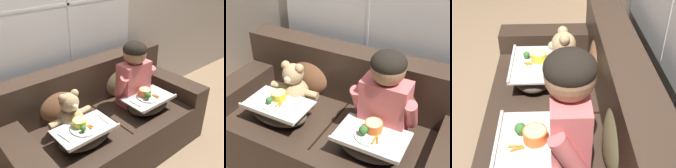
% 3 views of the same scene
% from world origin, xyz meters
% --- Properties ---
extents(ground_plane, '(14.00, 14.00, 0.00)m').
position_xyz_m(ground_plane, '(0.00, 0.00, 0.00)').
color(ground_plane, '#8E7051').
extents(wall_back_with_window, '(8.00, 0.08, 2.60)m').
position_xyz_m(wall_back_with_window, '(0.00, 0.60, 1.30)').
color(wall_back_with_window, '#BCB2A3').
rests_on(wall_back_with_window, ground_plane).
extents(couch, '(1.91, 0.92, 0.86)m').
position_xyz_m(couch, '(0.00, 0.06, 0.31)').
color(couch, '#38281E').
rests_on(couch, ground_plane).
extents(throw_pillow_behind_child, '(0.39, 0.19, 0.41)m').
position_xyz_m(throw_pillow_behind_child, '(0.37, 0.27, 0.63)').
color(throw_pillow_behind_child, '#898456').
rests_on(throw_pillow_behind_child, couch).
extents(throw_pillow_behind_teddy, '(0.39, 0.19, 0.40)m').
position_xyz_m(throw_pillow_behind_teddy, '(-0.37, 0.27, 0.63)').
color(throw_pillow_behind_teddy, '#B2754C').
rests_on(throw_pillow_behind_teddy, couch).
extents(child_figure, '(0.45, 0.23, 0.64)m').
position_xyz_m(child_figure, '(0.37, 0.03, 0.79)').
color(child_figure, '#DB6666').
rests_on(child_figure, couch).
extents(teddy_bear, '(0.41, 0.28, 0.38)m').
position_xyz_m(teddy_bear, '(-0.37, 0.03, 0.60)').
color(teddy_bear, tan).
rests_on(teddy_bear, couch).
extents(lap_tray_child, '(0.46, 0.31, 0.22)m').
position_xyz_m(lap_tray_child, '(0.37, -0.17, 0.52)').
color(lap_tray_child, '#473D33').
rests_on(lap_tray_child, child_figure).
extents(lap_tray_teddy, '(0.47, 0.30, 0.21)m').
position_xyz_m(lap_tray_teddy, '(-0.37, -0.17, 0.52)').
color(lap_tray_teddy, '#473D33').
rests_on(lap_tray_teddy, teddy_bear).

